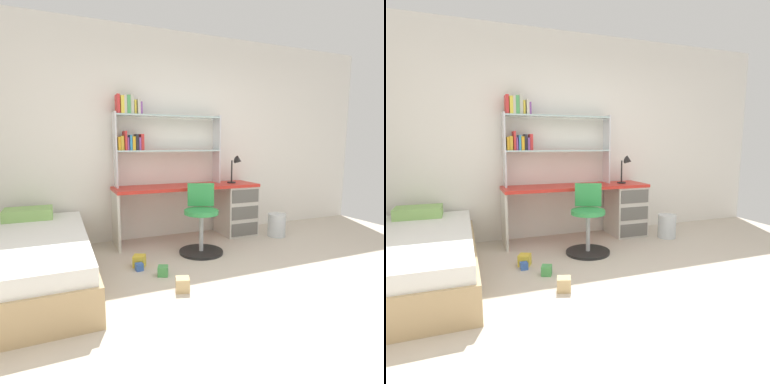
# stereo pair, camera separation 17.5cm
# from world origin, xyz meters

# --- Properties ---
(ground_plane) EXTENTS (6.14, 5.65, 0.02)m
(ground_plane) POSITION_xyz_m (0.00, 0.00, -0.01)
(ground_plane) COLOR beige
(room_shell) EXTENTS (6.14, 5.65, 2.76)m
(room_shell) POSITION_xyz_m (-1.25, 1.23, 1.38)
(room_shell) COLOR white
(room_shell) RESTS_ON ground_plane
(desk) EXTENTS (1.94, 0.53, 0.74)m
(desk) POSITION_xyz_m (0.46, 2.04, 0.42)
(desk) COLOR red
(desk) RESTS_ON ground_plane
(bookshelf_hutch) EXTENTS (1.43, 0.22, 1.15)m
(bookshelf_hutch) POSITION_xyz_m (-0.50, 2.19, 1.43)
(bookshelf_hutch) COLOR silver
(bookshelf_hutch) RESTS_ON desk
(desk_lamp) EXTENTS (0.20, 0.17, 0.38)m
(desk_lamp) POSITION_xyz_m (0.67, 2.00, 0.99)
(desk_lamp) COLOR black
(desk_lamp) RESTS_ON desk
(swivel_chair) EXTENTS (0.52, 0.52, 0.81)m
(swivel_chair) POSITION_xyz_m (-0.12, 1.47, 0.32)
(swivel_chair) COLOR black
(swivel_chair) RESTS_ON ground_plane
(bed_platform) EXTENTS (1.16, 2.05, 0.57)m
(bed_platform) POSITION_xyz_m (-1.97, 1.30, 0.23)
(bed_platform) COLOR tan
(bed_platform) RESTS_ON ground_plane
(waste_bin) EXTENTS (0.25, 0.25, 0.32)m
(waste_bin) POSITION_xyz_m (1.14, 1.68, 0.16)
(waste_bin) COLOR silver
(waste_bin) RESTS_ON ground_plane
(toy_block_green_0) EXTENTS (0.13, 0.13, 0.10)m
(toy_block_green_0) POSITION_xyz_m (-0.75, 0.99, 0.05)
(toy_block_green_0) COLOR #479E51
(toy_block_green_0) RESTS_ON ground_plane
(toy_block_yellow_1) EXTENTS (0.16, 0.16, 0.12)m
(toy_block_yellow_1) POSITION_xyz_m (-0.90, 1.31, 0.06)
(toy_block_yellow_1) COLOR gold
(toy_block_yellow_1) RESTS_ON ground_plane
(toy_block_natural_2) EXTENTS (0.15, 0.15, 0.12)m
(toy_block_natural_2) POSITION_xyz_m (-0.69, 0.60, 0.06)
(toy_block_natural_2) COLOR tan
(toy_block_natural_2) RESTS_ON ground_plane
(toy_block_blue_3) EXTENTS (0.08, 0.08, 0.07)m
(toy_block_blue_3) POSITION_xyz_m (-0.93, 1.21, 0.04)
(toy_block_blue_3) COLOR #3860B7
(toy_block_blue_3) RESTS_ON ground_plane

